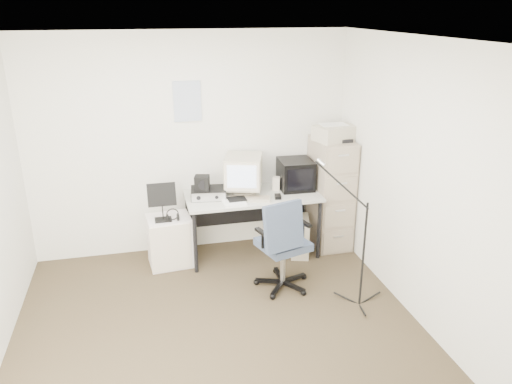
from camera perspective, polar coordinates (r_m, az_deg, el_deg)
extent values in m
cube|color=#3E3729|center=(4.60, -4.06, -15.92)|extent=(3.60, 3.60, 0.01)
cube|color=white|center=(3.71, -5.06, 16.95)|extent=(3.60, 3.60, 0.01)
cube|color=silver|center=(5.69, -7.44, 5.30)|extent=(3.60, 0.02, 2.50)
cube|color=silver|center=(2.44, 2.61, -16.69)|extent=(3.60, 0.02, 2.50)
cube|color=silver|center=(4.60, 18.20, 0.74)|extent=(0.02, 3.60, 2.50)
cube|color=white|center=(5.57, -7.87, 10.23)|extent=(0.30, 0.02, 0.44)
cube|color=tan|center=(5.95, 8.49, -0.15)|extent=(0.40, 0.60, 1.30)
cube|color=#BAB1A3|center=(5.70, 8.99, 6.67)|extent=(0.51, 0.42, 0.17)
cube|color=beige|center=(5.76, -0.39, -3.69)|extent=(1.50, 0.70, 0.73)
cube|color=#BAB1A3|center=(5.59, -1.43, 1.98)|extent=(0.50, 0.52, 0.44)
cube|color=black|center=(5.78, 4.54, 2.04)|extent=(0.38, 0.41, 0.34)
cube|color=beige|center=(5.74, 2.35, 0.98)|extent=(0.11, 0.11, 0.15)
cube|color=#BAB1A3|center=(5.46, -0.78, -0.77)|extent=(0.49, 0.29, 0.03)
cube|color=black|center=(5.52, 2.51, -0.52)|extent=(0.09, 0.13, 0.03)
cube|color=black|center=(5.53, -5.47, -0.12)|extent=(0.41, 0.32, 0.11)
cube|color=black|center=(5.46, -6.19, 1.05)|extent=(0.19, 0.18, 0.16)
cube|color=white|center=(5.42, -2.62, -0.99)|extent=(0.25, 0.34, 0.02)
cube|color=#BAB1A3|center=(5.86, 5.03, -5.03)|extent=(0.32, 0.48, 0.42)
cube|color=#485772|center=(5.02, 3.13, -5.78)|extent=(0.72, 0.72, 1.01)
cube|color=white|center=(5.63, -9.82, -5.51)|extent=(0.49, 0.41, 0.57)
cube|color=black|center=(5.35, -10.69, -1.07)|extent=(0.31, 0.18, 0.43)
torus|color=black|center=(5.39, -9.50, -2.79)|extent=(0.17, 0.17, 0.03)
cylinder|color=black|center=(4.75, 12.31, -5.33)|extent=(0.03, 0.03, 1.39)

